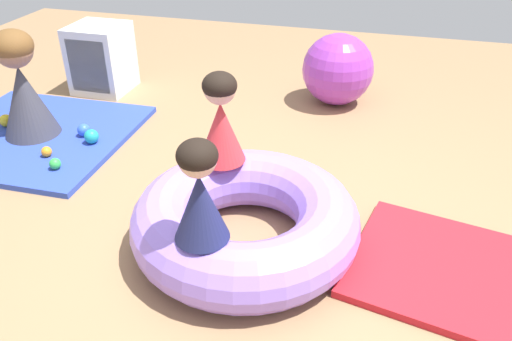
{
  "coord_description": "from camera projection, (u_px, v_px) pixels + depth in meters",
  "views": [
    {
      "loc": [
        0.65,
        -2.09,
        1.74
      ],
      "look_at": [
        0.04,
        0.13,
        0.34
      ],
      "focal_mm": 36.36,
      "sensor_mm": 36.0,
      "label": 1
    }
  ],
  "objects": [
    {
      "name": "play_ball_yellow",
      "position": [
        6.0,
        121.0,
        3.79
      ],
      "size": [
        0.09,
        0.09,
        0.09
      ],
      "primitive_type": "sphere",
      "color": "yellow",
      "rests_on": "gym_mat_front"
    },
    {
      "name": "play_ball_orange",
      "position": [
        47.0,
        152.0,
        3.42
      ],
      "size": [
        0.07,
        0.07,
        0.07
      ],
      "primitive_type": "sphere",
      "color": "orange",
      "rests_on": "gym_mat_front"
    },
    {
      "name": "child_in_red",
      "position": [
        221.0,
        119.0,
        2.71
      ],
      "size": [
        0.28,
        0.28,
        0.5
      ],
      "rotation": [
        0.0,
        0.0,
        4.6
      ],
      "color": "red",
      "rests_on": "inflatable_cushion"
    },
    {
      "name": "ground_plane",
      "position": [
        243.0,
        236.0,
        2.77
      ],
      "size": [
        8.0,
        8.0,
        0.0
      ],
      "primitive_type": "plane",
      "color": "#93704C"
    },
    {
      "name": "child_in_navy",
      "position": [
        200.0,
        192.0,
        2.14
      ],
      "size": [
        0.34,
        0.34,
        0.47
      ],
      "rotation": [
        0.0,
        0.0,
        3.76
      ],
      "color": "navy",
      "rests_on": "inflatable_cushion"
    },
    {
      "name": "play_ball_green",
      "position": [
        55.0,
        164.0,
        3.28
      ],
      "size": [
        0.07,
        0.07,
        0.07
      ],
      "primitive_type": "sphere",
      "color": "green",
      "rests_on": "gym_mat_front"
    },
    {
      "name": "play_ball_blue",
      "position": [
        84.0,
        130.0,
        3.67
      ],
      "size": [
        0.09,
        0.09,
        0.09
      ],
      "primitive_type": "sphere",
      "color": "blue",
      "rests_on": "gym_mat_front"
    },
    {
      "name": "play_ball_teal",
      "position": [
        91.0,
        136.0,
        3.57
      ],
      "size": [
        0.1,
        0.1,
        0.1
      ],
      "primitive_type": "sphere",
      "color": "teal",
      "rests_on": "gym_mat_front"
    },
    {
      "name": "exercise_ball_large",
      "position": [
        338.0,
        69.0,
        4.15
      ],
      "size": [
        0.57,
        0.57,
        0.57
      ],
      "primitive_type": "sphere",
      "color": "purple",
      "rests_on": "ground"
    },
    {
      "name": "storage_cube",
      "position": [
        100.0,
        59.0,
        4.37
      ],
      "size": [
        0.44,
        0.44,
        0.56
      ],
      "color": "silver",
      "rests_on": "ground"
    },
    {
      "name": "gym_mat_front",
      "position": [
        35.0,
        136.0,
        3.73
      ],
      "size": [
        1.35,
        1.31,
        0.04
      ],
      "primitive_type": "cube",
      "rotation": [
        0.0,
        0.0,
        0.02
      ],
      "color": "#2D47B7",
      "rests_on": "ground"
    },
    {
      "name": "inflatable_cushion",
      "position": [
        245.0,
        221.0,
        2.62
      ],
      "size": [
        1.16,
        1.16,
        0.32
      ],
      "primitive_type": "torus",
      "color": "#9975EA",
      "rests_on": "ground"
    },
    {
      "name": "adult_seated",
      "position": [
        22.0,
        86.0,
        3.53
      ],
      "size": [
        0.53,
        0.53,
        0.75
      ],
      "rotation": [
        0.0,
        0.0,
        2.58
      ],
      "color": "#383842",
      "rests_on": "gym_mat_front"
    }
  ]
}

